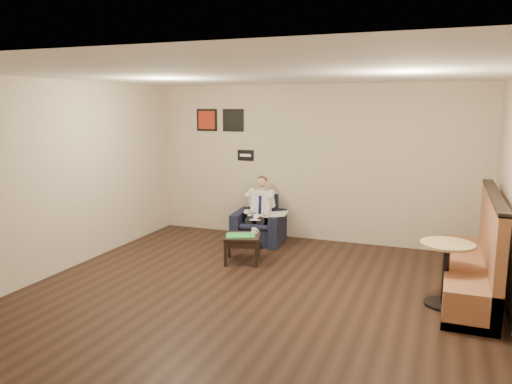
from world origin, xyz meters
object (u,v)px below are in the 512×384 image
(seated_man, at_px, (257,213))
(coffee_mug, at_px, (254,231))
(smartphone, at_px, (246,233))
(banquette, at_px, (470,244))
(side_table, at_px, (242,249))
(cafe_table, at_px, (445,274))
(green_folder, at_px, (240,235))
(armchair, at_px, (259,220))

(seated_man, xyz_separation_m, coffee_mug, (0.28, -0.90, -0.08))
(coffee_mug, bearing_deg, smartphone, 179.85)
(banquette, bearing_deg, side_table, 177.13)
(side_table, relative_size, cafe_table, 0.67)
(side_table, xyz_separation_m, smartphone, (0.00, 0.16, 0.22))
(smartphone, bearing_deg, banquette, -12.65)
(side_table, relative_size, smartphone, 3.93)
(seated_man, xyz_separation_m, green_folder, (0.13, -1.08, -0.12))
(smartphone, distance_m, cafe_table, 3.09)
(armchair, bearing_deg, smartphone, -86.61)
(armchair, distance_m, side_table, 1.19)
(coffee_mug, bearing_deg, green_folder, -129.35)
(seated_man, distance_m, banquette, 3.61)
(green_folder, bearing_deg, cafe_table, -12.65)
(side_table, distance_m, green_folder, 0.22)
(banquette, bearing_deg, seated_man, 160.29)
(seated_man, distance_m, side_table, 1.12)
(coffee_mug, height_order, smartphone, coffee_mug)
(side_table, relative_size, green_folder, 1.22)
(seated_man, relative_size, banquette, 0.43)
(side_table, bearing_deg, banquette, -2.87)
(armchair, distance_m, smartphone, 1.01)
(coffee_mug, bearing_deg, armchair, 106.40)
(seated_man, height_order, banquette, banquette)
(green_folder, height_order, banquette, banquette)
(armchair, relative_size, seated_man, 0.75)
(green_folder, bearing_deg, seated_man, 96.84)
(coffee_mug, distance_m, cafe_table, 2.97)
(green_folder, distance_m, banquette, 3.28)
(seated_man, distance_m, coffee_mug, 0.94)
(seated_man, relative_size, coffee_mug, 12.29)
(side_table, height_order, green_folder, green_folder)
(smartphone, distance_m, banquette, 3.27)
(coffee_mug, distance_m, banquette, 3.14)
(seated_man, bearing_deg, armchair, 90.00)
(seated_man, height_order, coffee_mug, seated_man)
(green_folder, bearing_deg, banquette, -2.38)
(side_table, bearing_deg, cafe_table, -13.23)
(smartphone, bearing_deg, green_folder, -103.96)
(green_folder, distance_m, smartphone, 0.19)
(armchair, relative_size, cafe_table, 1.07)
(side_table, height_order, cafe_table, cafe_table)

